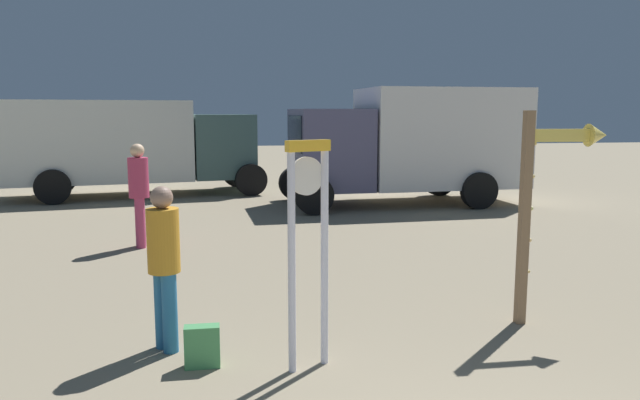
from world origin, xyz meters
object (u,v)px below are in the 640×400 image
at_px(person_near_clock, 164,260).
at_px(box_truck_far, 125,143).
at_px(person_distant, 139,190).
at_px(backpack, 202,347).
at_px(arrow_sign, 553,182).
at_px(box_truck_near, 413,141).
at_px(standing_clock, 308,233).

xyz_separation_m(person_near_clock, box_truck_far, (-2.08, 11.65, 0.56)).
bearing_deg(box_truck_far, person_distant, -79.78).
height_order(person_distant, box_truck_far, box_truck_far).
bearing_deg(backpack, box_truck_far, 101.40).
relative_size(arrow_sign, person_near_clock, 1.44).
xyz_separation_m(person_distant, box_truck_far, (-1.23, 6.81, 0.47)).
bearing_deg(person_near_clock, person_distant, 100.02).
bearing_deg(box_truck_far, person_near_clock, -79.86).
xyz_separation_m(arrow_sign, person_distant, (-5.01, 4.68, -0.58)).
distance_m(box_truck_near, box_truck_far, 7.94).
distance_m(person_distant, box_truck_far, 6.94).
bearing_deg(arrow_sign, backpack, -170.61).
height_order(standing_clock, box_truck_far, box_truck_far).
relative_size(person_near_clock, person_distant, 0.91).
relative_size(person_near_clock, box_truck_far, 0.22).
height_order(person_near_clock, backpack, person_near_clock).
height_order(person_near_clock, person_distant, person_distant).
distance_m(person_near_clock, person_distant, 4.91).
relative_size(standing_clock, person_distant, 1.16).
bearing_deg(standing_clock, person_near_clock, 154.60).
bearing_deg(person_distant, person_near_clock, -79.98).
bearing_deg(box_truck_near, person_distant, -146.24).
relative_size(standing_clock, box_truck_far, 0.29).
distance_m(person_distant, box_truck_near, 7.56).
bearing_deg(box_truck_near, person_near_clock, -120.95).
relative_size(arrow_sign, person_distant, 1.31).
relative_size(standing_clock, person_near_clock, 1.28).
distance_m(standing_clock, box_truck_far, 12.75).
height_order(backpack, box_truck_near, box_truck_near).
xyz_separation_m(arrow_sign, backpack, (-3.79, -0.63, -1.40)).
distance_m(backpack, person_distant, 5.51).
relative_size(arrow_sign, box_truck_far, 0.32).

